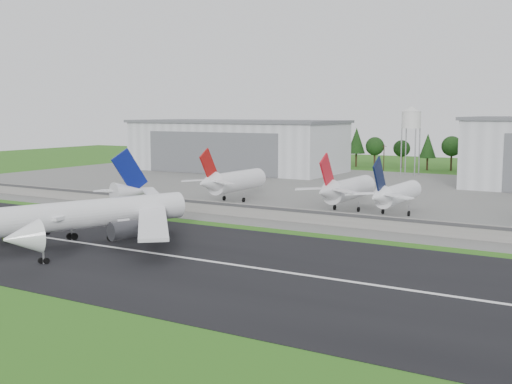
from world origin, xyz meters
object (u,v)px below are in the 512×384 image
Objects in this scene: ground_vehicle at (11,238)px; parked_jet_red_a at (231,181)px; main_airliner at (85,221)px; parked_jet_red_b at (345,189)px; parked_jet_navy at (394,194)px.

parked_jet_red_a is (8.13, 72.60, 5.62)m from ground_vehicle.
main_airliner reaches higher than parked_jet_red_b.
main_airliner reaches higher than parked_jet_red_a.
ground_vehicle is at bearing -128.95° from parked_jet_navy.
parked_jet_red_a is 1.00× the size of parked_jet_navy.
main_airliner reaches higher than ground_vehicle.
ground_vehicle is 0.14× the size of parked_jet_navy.
main_airliner is 12.65× the size of ground_vehicle.
parked_jet_red_b is (28.69, 66.97, 1.31)m from main_airliner.
parked_jet_navy is at bearing -21.90° from ground_vehicle.
parked_jet_navy is (13.88, -0.06, -0.35)m from parked_jet_red_b.
parked_jet_red_a is (-7.91, 66.99, 1.46)m from main_airliner.
parked_jet_red_b is at bearing -91.62° from main_airliner.
parked_jet_red_a is at bearing -61.70° from main_airliner.
parked_jet_navy is at bearing -0.26° from parked_jet_red_b.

